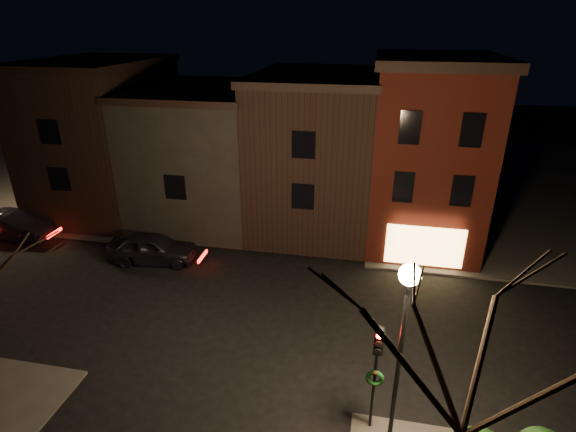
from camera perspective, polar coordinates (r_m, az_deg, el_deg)
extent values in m
plane|color=black|center=(21.19, -4.83, -12.02)|extent=(120.00, 120.00, 0.00)
cube|color=#2D2B28|center=(41.27, 31.90, 2.77)|extent=(30.00, 30.00, 0.12)
cube|color=#2D2B28|center=(45.90, -22.49, 6.45)|extent=(30.00, 30.00, 0.12)
cube|color=#4D150D|center=(27.09, 17.22, 7.22)|extent=(6.00, 8.00, 10.00)
cube|color=black|center=(26.18, 18.67, 18.27)|extent=(6.50, 8.50, 0.50)
cube|color=#FFCF72|center=(24.66, 16.93, -3.69)|extent=(4.00, 0.12, 2.20)
cube|color=black|center=(28.26, 3.64, 7.85)|extent=(7.00, 10.00, 9.00)
cube|color=black|center=(27.34, 3.91, 17.36)|extent=(7.30, 10.30, 0.40)
cube|color=black|center=(30.18, -10.27, 7.57)|extent=(7.50, 10.00, 8.00)
cube|color=black|center=(29.30, -10.88, 15.47)|extent=(7.80, 10.30, 0.40)
cube|color=black|center=(33.28, -22.24, 9.05)|extent=(7.00, 10.00, 9.50)
cube|color=black|center=(32.53, -23.64, 17.46)|extent=(7.30, 10.30, 0.40)
cylinder|color=black|center=(14.01, 13.78, -18.44)|extent=(0.14, 0.14, 6.00)
sphere|color=#FFD18C|center=(12.14, 15.24, -7.21)|extent=(0.60, 0.60, 0.60)
cylinder|color=black|center=(15.09, 10.92, -19.60)|extent=(0.10, 0.10, 4.00)
cube|color=black|center=(13.90, 11.43, -15.30)|extent=(0.28, 0.22, 0.90)
cylinder|color=#FF0C07|center=(13.64, 11.52, -14.70)|extent=(0.18, 0.06, 0.18)
cylinder|color=black|center=(13.81, 11.43, -15.61)|extent=(0.18, 0.06, 0.18)
cylinder|color=black|center=(13.99, 11.33, -16.50)|extent=(0.18, 0.06, 0.18)
torus|color=#0C380F|center=(14.95, 10.95, -19.55)|extent=(0.58, 0.14, 0.58)
sphere|color=#990C0C|center=(14.79, 11.02, -18.99)|extent=(0.12, 0.12, 0.12)
imported|color=black|center=(25.79, -16.79, -3.91)|extent=(5.02, 2.54, 1.64)
imported|color=black|center=(32.05, -31.68, -1.05)|extent=(5.02, 1.79, 1.65)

